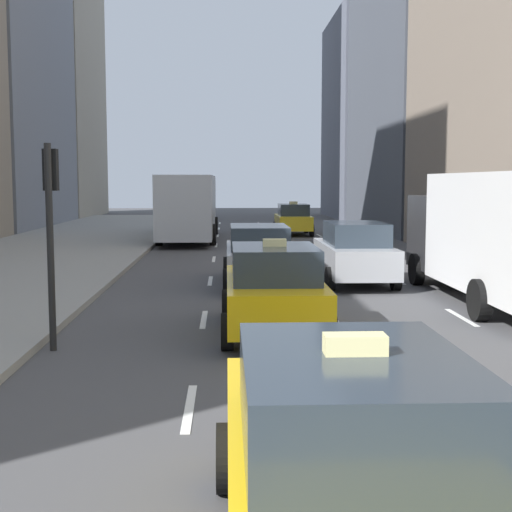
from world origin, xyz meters
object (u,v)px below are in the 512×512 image
(sedan_silver_behind, at_px, (259,255))
(traffic_light_pole, at_px, (51,213))
(taxi_second, at_px, (293,219))
(box_truck, at_px, (497,233))
(sedan_black_near, at_px, (354,252))
(city_bus, at_px, (189,205))
(taxi_lead, at_px, (274,289))
(taxi_third, at_px, (349,459))

(sedan_silver_behind, distance_m, traffic_light_pole, 8.74)
(taxi_second, xyz_separation_m, box_truck, (2.80, -22.75, 0.83))
(sedan_black_near, xyz_separation_m, city_bus, (-5.61, 15.98, 0.88))
(taxi_lead, xyz_separation_m, taxi_second, (2.80, 26.03, 0.00))
(taxi_lead, relative_size, taxi_third, 1.00)
(sedan_silver_behind, relative_size, traffic_light_pole, 1.35)
(taxi_second, xyz_separation_m, sedan_silver_behind, (-2.80, -19.48, -0.00))
(taxi_lead, xyz_separation_m, city_bus, (-2.81, 22.84, 0.91))
(taxi_lead, distance_m, traffic_light_pole, 4.37)
(taxi_lead, bearing_deg, city_bus, 97.02)
(taxi_lead, relative_size, traffic_light_pole, 1.22)
(taxi_second, relative_size, taxi_third, 1.00)
(taxi_third, distance_m, box_truck, 13.05)
(sedan_silver_behind, relative_size, city_bus, 0.42)
(taxi_lead, bearing_deg, taxi_third, -90.00)
(city_bus, distance_m, box_truck, 21.28)
(taxi_third, bearing_deg, traffic_light_pole, 118.16)
(taxi_lead, relative_size, sedan_silver_behind, 0.90)
(taxi_lead, xyz_separation_m, taxi_third, (0.00, -8.47, 0.00))
(sedan_black_near, distance_m, traffic_light_pole, 10.53)
(sedan_black_near, height_order, sedan_silver_behind, sedan_black_near)
(city_bus, bearing_deg, sedan_silver_behind, -80.20)
(taxi_third, bearing_deg, sedan_black_near, 79.64)
(taxi_second, distance_m, sedan_black_near, 19.18)
(taxi_lead, relative_size, taxi_second, 1.00)
(sedan_silver_behind, bearing_deg, city_bus, 99.80)
(taxi_second, height_order, traffic_light_pole, traffic_light_pole)
(taxi_second, xyz_separation_m, taxi_third, (-2.80, -34.50, 0.00))
(taxi_lead, xyz_separation_m, sedan_black_near, (2.80, 6.85, 0.03))
(traffic_light_pole, bearing_deg, sedan_silver_behind, 62.66)
(sedan_black_near, height_order, traffic_light_pole, traffic_light_pole)
(taxi_third, height_order, sedan_silver_behind, taxi_third)
(taxi_second, bearing_deg, box_truck, -82.98)
(sedan_black_near, bearing_deg, taxi_second, 90.00)
(sedan_black_near, relative_size, traffic_light_pole, 1.29)
(sedan_black_near, xyz_separation_m, traffic_light_pole, (-6.75, -7.94, 1.50))
(taxi_lead, bearing_deg, sedan_black_near, 67.77)
(box_truck, height_order, traffic_light_pole, traffic_light_pole)
(taxi_lead, relative_size, box_truck, 0.52)
(sedan_silver_behind, height_order, city_bus, city_bus)
(taxi_second, relative_size, box_truck, 0.52)
(taxi_second, xyz_separation_m, sedan_black_near, (0.00, -19.18, 0.03))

